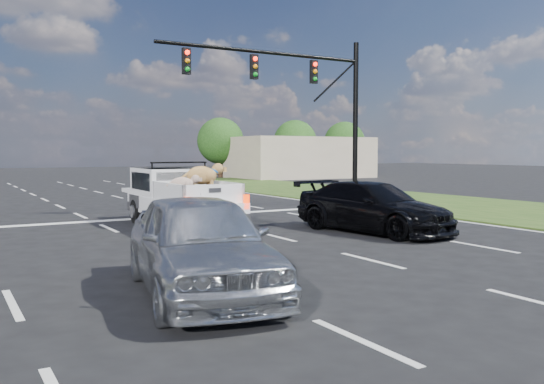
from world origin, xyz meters
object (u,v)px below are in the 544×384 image
(pickup_truck, at_px, (180,196))
(black_coupe, at_px, (373,207))
(silver_sedan, at_px, (200,244))
(traffic_signal, at_px, (310,93))

(pickup_truck, relative_size, black_coupe, 1.08)
(pickup_truck, height_order, black_coupe, pickup_truck)
(silver_sedan, height_order, black_coupe, silver_sedan)
(silver_sedan, bearing_deg, pickup_truck, 81.76)
(black_coupe, bearing_deg, pickup_truck, 128.50)
(silver_sedan, distance_m, black_coupe, 8.31)
(traffic_signal, relative_size, silver_sedan, 1.88)
(traffic_signal, relative_size, black_coupe, 1.82)
(black_coupe, bearing_deg, traffic_signal, 60.27)
(traffic_signal, height_order, black_coupe, traffic_signal)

